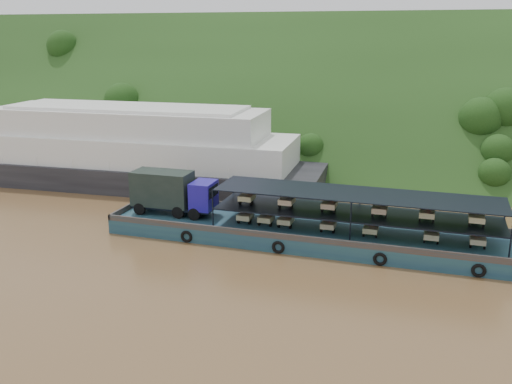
% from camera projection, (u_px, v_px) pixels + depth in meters
% --- Properties ---
extents(ground, '(160.00, 160.00, 0.00)m').
position_uv_depth(ground, '(267.00, 239.00, 48.85)').
color(ground, brown).
rests_on(ground, ground).
extents(hillside, '(140.00, 39.60, 39.60)m').
position_uv_depth(hillside, '(340.00, 155.00, 81.82)').
color(hillside, '#1A3312').
rests_on(hillside, ground).
extents(cargo_barge, '(35.00, 7.18, 5.06)m').
position_uv_depth(cargo_barge, '(293.00, 225.00, 48.39)').
color(cargo_barge, '#16324E').
rests_on(cargo_barge, ground).
extents(passenger_ferry, '(45.24, 13.71, 9.05)m').
position_uv_depth(passenger_ferry, '(130.00, 150.00, 65.72)').
color(passenger_ferry, black).
rests_on(passenger_ferry, ground).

